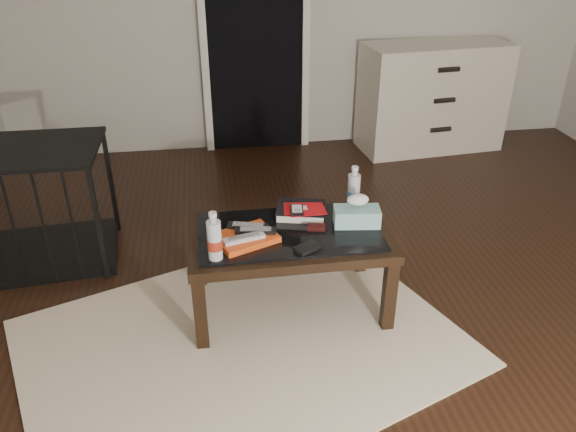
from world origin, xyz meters
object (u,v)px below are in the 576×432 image
(coffee_table, at_px, (289,242))
(water_bottle_right, at_px, (354,187))
(textbook, at_px, (301,211))
(water_bottle_left, at_px, (214,236))
(pet_crate, at_px, (33,225))
(dresser, at_px, (432,97))
(tissue_box, at_px, (357,216))

(coffee_table, relative_size, water_bottle_right, 4.20)
(textbook, height_order, water_bottle_left, water_bottle_left)
(pet_crate, relative_size, water_bottle_right, 4.00)
(dresser, xyz_separation_m, water_bottle_left, (-1.93, -2.27, 0.13))
(water_bottle_left, xyz_separation_m, tissue_box, (0.72, 0.21, -0.07))
(textbook, bearing_deg, water_bottle_left, -128.72)
(coffee_table, bearing_deg, textbook, 60.11)
(pet_crate, xyz_separation_m, textbook, (1.51, -0.53, 0.25))
(pet_crate, relative_size, textbook, 3.81)
(pet_crate, xyz_separation_m, water_bottle_left, (1.05, -0.88, 0.35))
(textbook, bearing_deg, dresser, 66.36)
(pet_crate, bearing_deg, water_bottle_left, -45.31)
(dresser, bearing_deg, pet_crate, -160.60)
(water_bottle_left, relative_size, water_bottle_right, 1.00)
(pet_crate, height_order, tissue_box, pet_crate)
(pet_crate, relative_size, water_bottle_left, 4.00)
(tissue_box, bearing_deg, textbook, 158.76)
(textbook, height_order, tissue_box, tissue_box)
(dresser, relative_size, water_bottle_left, 5.22)
(dresser, height_order, tissue_box, dresser)
(textbook, relative_size, water_bottle_right, 1.05)
(water_bottle_right, height_order, tissue_box, water_bottle_right)
(textbook, distance_m, water_bottle_left, 0.59)
(dresser, height_order, pet_crate, dresser)
(water_bottle_right, bearing_deg, coffee_table, -152.82)
(water_bottle_right, bearing_deg, dresser, 57.83)
(water_bottle_right, bearing_deg, pet_crate, 164.76)
(dresser, height_order, textbook, dresser)
(pet_crate, relative_size, tissue_box, 4.14)
(coffee_table, bearing_deg, pet_crate, 154.34)
(pet_crate, height_order, water_bottle_right, pet_crate)
(dresser, relative_size, water_bottle_right, 5.22)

